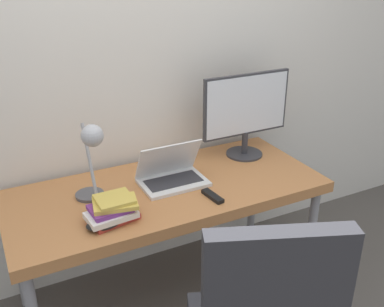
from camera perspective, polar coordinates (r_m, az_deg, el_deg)
wall_back at (r=2.54m, az=-7.49°, el=11.56°), size 8.00×0.05×2.60m
desk at (r=2.40m, az=-3.18°, el=-5.50°), size 1.65×0.72×0.72m
laptop at (r=2.39m, az=-2.60°, el=-2.68°), size 0.35×0.24×0.23m
monitor at (r=2.65m, az=6.89°, el=5.47°), size 0.56×0.22×0.50m
desk_lamp at (r=2.10m, az=-12.64°, el=0.10°), size 0.14×0.30×0.44m
book_stack at (r=2.09m, az=-10.03°, el=-7.12°), size 0.26×0.19×0.11m
tv_remote at (r=2.26m, az=2.63°, el=-5.42°), size 0.06×0.15×0.02m
game_controller at (r=2.07m, az=-11.15°, el=-8.70°), size 0.16×0.10×0.04m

